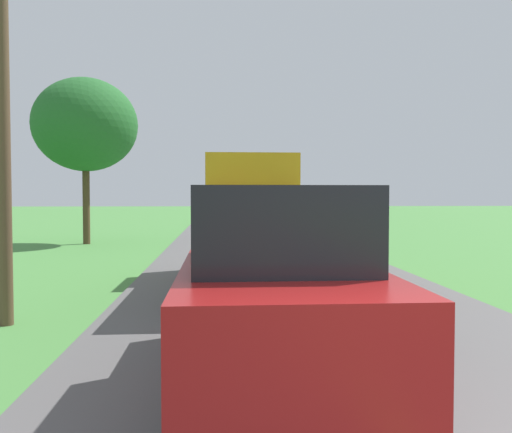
{
  "coord_description": "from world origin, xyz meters",
  "views": [
    {
      "loc": [
        -1.37,
        -1.84,
        1.91
      ],
      "look_at": [
        -0.42,
        11.58,
        1.4
      ],
      "focal_mm": 37.26,
      "sensor_mm": 36.0,
      "label": 1
    }
  ],
  "objects_px": {
    "roadside_tree_near_left": "(85,125)",
    "following_car": "(274,285)",
    "banana_truck_near": "(254,217)",
    "utility_pole_roadside": "(2,93)"
  },
  "relations": [
    {
      "from": "banana_truck_near",
      "to": "utility_pole_roadside",
      "type": "xyz_separation_m",
      "value": [
        -3.91,
        -3.39,
        1.95
      ]
    },
    {
      "from": "banana_truck_near",
      "to": "utility_pole_roadside",
      "type": "relative_size",
      "value": 0.94
    },
    {
      "from": "following_car",
      "to": "utility_pole_roadside",
      "type": "bearing_deg",
      "value": 139.95
    },
    {
      "from": "utility_pole_roadside",
      "to": "roadside_tree_near_left",
      "type": "relative_size",
      "value": 0.94
    },
    {
      "from": "banana_truck_near",
      "to": "following_car",
      "type": "distance_m",
      "value": 6.5
    },
    {
      "from": "roadside_tree_near_left",
      "to": "following_car",
      "type": "distance_m",
      "value": 18.06
    },
    {
      "from": "utility_pole_roadside",
      "to": "following_car",
      "type": "bearing_deg",
      "value": -40.05
    },
    {
      "from": "roadside_tree_near_left",
      "to": "following_car",
      "type": "height_order",
      "value": "roadside_tree_near_left"
    },
    {
      "from": "banana_truck_near",
      "to": "roadside_tree_near_left",
      "type": "xyz_separation_m",
      "value": [
        -6.04,
        10.22,
        3.28
      ]
    },
    {
      "from": "utility_pole_roadside",
      "to": "banana_truck_near",
      "type": "bearing_deg",
      "value": 40.96
    }
  ]
}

